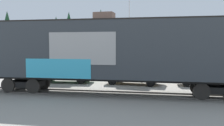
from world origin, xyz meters
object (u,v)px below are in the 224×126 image
Objects in this scene: parked_car_green at (65,72)px; parked_car_white at (207,74)px; freight_car at (114,51)px; parked_car_tan at (133,73)px; flagpole at (128,23)px.

parked_car_green is 10.98m from parked_car_white.
parked_car_white reaches higher than parked_car_green.
freight_car reaches higher than parked_car_tan.
flagpole is 2.05× the size of parked_car_green.
flagpole reaches higher than parked_car_green.
flagpole reaches higher than freight_car.
parked_car_green is at bearing -179.57° from parked_car_white.
parked_car_white is at bearing 35.21° from freight_car.
flagpole is 10.41m from parked_car_green.
freight_car is at bearing -42.19° from parked_car_green.
flagpole is at bearing 98.71° from parked_car_tan.
parked_car_tan is at bearing -178.79° from parked_car_white.
flagpole is at bearing 63.02° from parked_car_green.
freight_car is 6.67m from parked_car_green.
freight_car is 3.87× the size of parked_car_tan.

